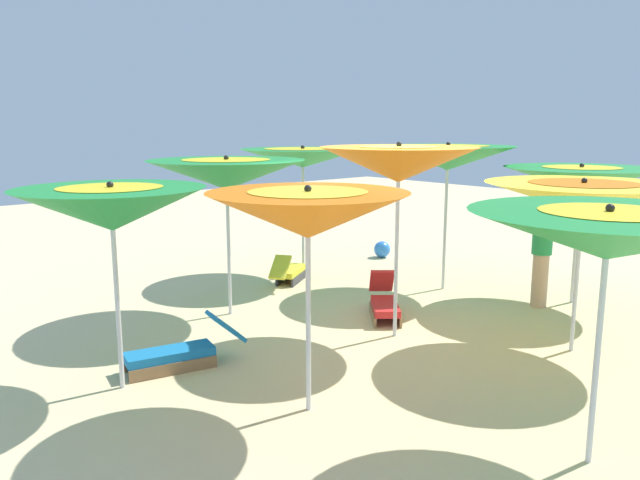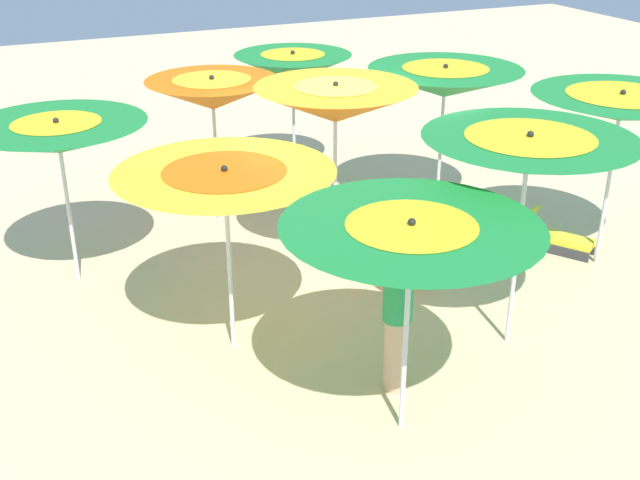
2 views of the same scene
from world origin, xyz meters
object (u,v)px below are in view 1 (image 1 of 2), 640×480
beach_umbrella_3 (583,197)px  beach_umbrella_8 (111,208)px  beach_umbrella_6 (608,235)px  beach_umbrella_7 (308,214)px  lounger_1 (179,351)px  lounger_2 (384,303)px  beach_umbrella_0 (581,179)px  lounger_0 (290,272)px  beach_umbrella_5 (227,174)px  beach_umbrella_1 (448,157)px  beach_ball (382,249)px  beach_umbrella_2 (303,158)px  beachgoer_0 (542,247)px  beach_umbrella_4 (399,164)px

beach_umbrella_3 → beach_umbrella_8: size_ratio=1.04×
beach_umbrella_6 → beach_umbrella_7: beach_umbrella_7 is taller
beach_umbrella_6 → beach_umbrella_7: 2.54m
lounger_1 → lounger_2: 3.19m
beach_umbrella_0 → beach_umbrella_8: beach_umbrella_8 is taller
beach_umbrella_0 → lounger_1: (-1.69, -5.94, -1.75)m
beach_umbrella_6 → lounger_0: (-6.26, 1.81, -1.73)m
beach_umbrella_5 → lounger_1: beach_umbrella_5 is taller
beach_umbrella_0 → beach_umbrella_1: beach_umbrella_1 is taller
beach_umbrella_7 → beach_ball: bearing=127.3°
beach_umbrella_7 → lounger_1: bearing=-166.4°
beach_umbrella_6 → beach_umbrella_2: bearing=160.2°
beach_umbrella_7 → beachgoer_0: beach_umbrella_7 is taller
beach_umbrella_0 → lounger_2: 3.57m
beach_umbrella_1 → beach_umbrella_4: beach_umbrella_4 is taller
beach_umbrella_3 → beach_umbrella_6: size_ratio=1.06×
lounger_0 → lounger_1: bearing=-179.8°
beach_umbrella_6 → lounger_0: bearing=163.9°
beach_umbrella_1 → lounger_2: (0.41, -1.90, -2.02)m
lounger_1 → beach_ball: 6.65m
beach_umbrella_0 → beach_umbrella_4: bearing=-103.7°
beach_umbrella_1 → beach_umbrella_5: (-1.20, -3.50, -0.16)m
beachgoer_0 → beach_umbrella_3: bearing=-153.9°
beach_umbrella_5 → lounger_0: (-0.84, 1.79, -1.87)m
lounger_1 → beach_umbrella_3: bearing=158.1°
beach_umbrella_1 → lounger_0: (-2.04, -1.71, -2.02)m
beach_umbrella_3 → beach_umbrella_5: size_ratio=0.99×
beach_umbrella_5 → beach_umbrella_7: 3.35m
beach_umbrella_0 → beach_umbrella_7: 5.51m
beach_umbrella_2 → lounger_0: beach_umbrella_2 is taller
beachgoer_0 → beach_umbrella_4: bearing=153.1°
beach_umbrella_1 → beach_ball: beach_umbrella_1 is taller
beach_umbrella_2 → beach_umbrella_4: beach_umbrella_4 is taller
beach_umbrella_7 → beach_ball: size_ratio=6.51×
beach_umbrella_3 → beach_ball: (-5.27, 2.22, -1.75)m
beach_umbrella_0 → lounger_1: bearing=-105.9°
beach_umbrella_0 → beach_umbrella_2: (-4.16, -2.03, 0.22)m
beach_umbrella_3 → beach_ball: 5.98m
beach_umbrella_4 → lounger_1: bearing=-108.6°
beach_umbrella_6 → beach_umbrella_8: beach_umbrella_8 is taller
beach_umbrella_3 → beach_umbrella_1: bearing=158.0°
beach_umbrella_3 → beach_umbrella_0: bearing=116.9°
beach_umbrella_5 → lounger_2: (1.61, 1.60, -1.86)m
beach_umbrella_6 → beachgoer_0: (-2.61, 3.80, -1.00)m
beach_umbrella_1 → lounger_0: beach_umbrella_1 is taller
beach_umbrella_6 → beach_umbrella_7: (-2.28, -1.13, 0.03)m
beach_umbrella_8 → beach_umbrella_4: bearing=76.5°
beach_umbrella_4 → lounger_1: 3.51m
beach_umbrella_2 → beach_ball: 2.99m
beach_umbrella_4 → lounger_1: size_ratio=1.78×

